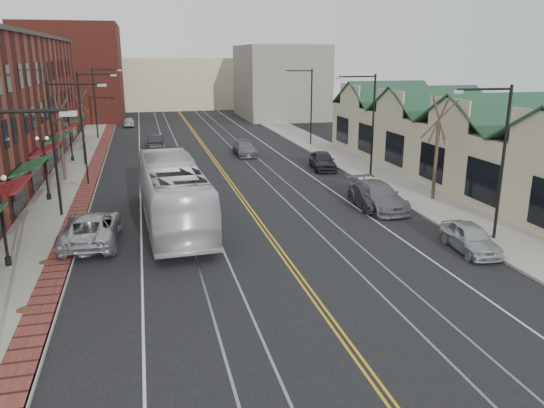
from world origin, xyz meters
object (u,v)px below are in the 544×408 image
transit_bus (173,193)px  parked_car_a (470,238)px  parked_car_b (369,198)px  parked_car_c (377,196)px  parked_suv (91,228)px  parked_car_d (323,160)px

transit_bus → parked_car_a: 16.36m
parked_car_b → parked_car_c: bearing=-15.2°
parked_suv → transit_bus: bearing=-150.3°
parked_suv → parked_car_b: (16.86, 2.74, -0.14)m
parked_suv → parked_car_a: bearing=165.1°
transit_bus → parked_car_c: 13.00m
parked_suv → parked_car_d: 23.22m
transit_bus → parked_car_d: (13.48, 12.56, -1.10)m
transit_bus → parked_car_b: (12.47, 0.47, -1.18)m
parked_car_b → parked_car_c: parked_car_c is taller
parked_car_a → parked_car_c: 8.39m
transit_bus → parked_car_d: size_ratio=2.93×
parked_suv → parked_car_c: 17.53m
transit_bus → parked_car_a: size_ratio=3.21×
parked_car_b → parked_car_d: size_ratio=0.92×
parked_car_a → parked_car_b: parked_car_a is taller
parked_suv → parked_car_b: size_ratio=1.42×
transit_bus → parked_car_c: size_ratio=2.34×
parked_suv → parked_car_d: (17.86, 14.84, -0.05)m
parked_car_c → transit_bus: bearing=179.2°
parked_car_c → parked_car_d: (0.52, 12.29, -0.05)m
transit_bus → parked_suv: transit_bus is taller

